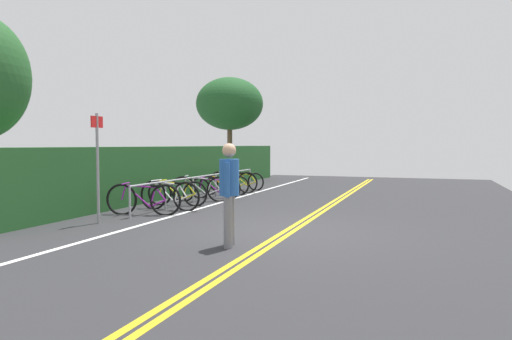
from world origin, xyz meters
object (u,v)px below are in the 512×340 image
Objects in this scene: bicycle_6 at (233,182)px; bicycle_4 at (215,188)px; bicycle_2 at (177,193)px; bicycle_7 at (243,181)px; bicycle_3 at (201,189)px; tree_mid at (230,104)px; bicycle_0 at (144,199)px; sign_post_near at (97,158)px; bicycle_5 at (224,185)px; bicycle_1 at (170,195)px; pedestrian at (229,187)px; bike_rack at (205,181)px.

bicycle_4 is at bearing -174.76° from bicycle_6.
bicycle_7 is at bearing -0.69° from bicycle_2.
bicycle_2 is at bearing 168.89° from bicycle_3.
tree_mid is at bearing 18.15° from bicycle_3.
sign_post_near reaches higher than bicycle_0.
tree_mid is (5.17, 2.76, 3.32)m from bicycle_7.
bicycle_1 is at bearing -177.42° from bicycle_5.
bicycle_0 is 1.08× the size of bicycle_5.
bicycle_3 is 0.77× the size of sign_post_near.
bicycle_0 reaches higher than bicycle_2.
bicycle_6 is at bearing 22.45° from pedestrian.
bicycle_1 is (-2.31, -0.14, -0.20)m from bike_rack.
bicycle_4 is at bearing -14.70° from bike_rack.
bicycle_4 is 2.82m from bicycle_7.
bicycle_6 is at bearing 5.24° from bicycle_4.
sign_post_near is (-7.84, 0.18, 1.07)m from bicycle_7.
pedestrian is at bearing -155.39° from bicycle_5.
bicycle_1 reaches higher than bicycle_0.
bicycle_1 is 5.58m from bicycle_7.
bicycle_7 is 0.34× the size of tree_mid.
pedestrian is at bearing -126.79° from bicycle_0.
bicycle_5 is at bearing -158.24° from tree_mid.
bicycle_5 is (2.94, -0.08, -0.02)m from bicycle_2.
bicycle_7 is at bearing 1.99° from bicycle_1.
sign_post_near is at bearing 72.42° from pedestrian.
bicycle_1 is 0.87m from bicycle_2.
bicycle_5 is at bearing -1.96° from sign_post_near.
bike_rack is 3.27m from bicycle_7.
pedestrian is (-4.20, -3.35, 0.63)m from bicycle_2.
pedestrian is at bearing -150.29° from bike_rack.
bicycle_3 is 0.98× the size of bicycle_6.
bike_rack is 4.43× the size of bicycle_1.
bicycle_7 is (1.81, 0.02, 0.00)m from bicycle_5.
bicycle_2 is at bearing 178.41° from bicycle_5.
bicycle_0 is 1.07× the size of pedestrian.
sign_post_near is at bearing 170.58° from bicycle_1.
bicycle_6 is 6.94m from sign_post_near.
bicycle_1 is 0.95× the size of bicycle_6.
bicycle_3 is 6.14m from pedestrian.
bicycle_7 is (0.98, 0.00, -0.04)m from bicycle_6.
bicycle_7 reaches higher than bicycle_5.
bicycle_1 is at bearing -178.58° from bicycle_3.
bicycle_3 is 1.90m from bicycle_5.
sign_post_near is (1.10, 3.47, 0.42)m from pedestrian.
bicycle_4 is 0.95× the size of bicycle_7.
bicycle_5 is at bearing 0.25° from bicycle_0.
bicycle_0 reaches higher than bike_rack.
bicycle_2 is 3.77m from bicycle_6.
bicycle_0 is 1.01× the size of bicycle_3.
bicycle_3 is 9.89m from tree_mid.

